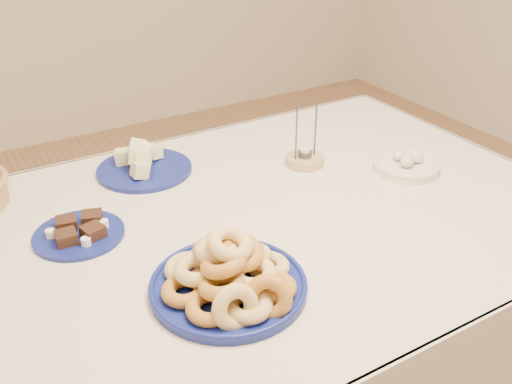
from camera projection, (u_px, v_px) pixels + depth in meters
dining_table at (246, 253)px, 1.48m from camera, size 1.71×1.11×0.75m
donut_platter at (230, 277)px, 1.16m from camera, size 0.39×0.39×0.15m
melon_plate at (142, 163)px, 1.64m from camera, size 0.32×0.32×0.09m
brownie_plate at (79, 232)px, 1.35m from camera, size 0.22×0.22×0.04m
candle_holder at (305, 159)px, 1.68m from camera, size 0.12×0.12×0.19m
egg_bowl at (406, 164)px, 1.64m from camera, size 0.25×0.25×0.06m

